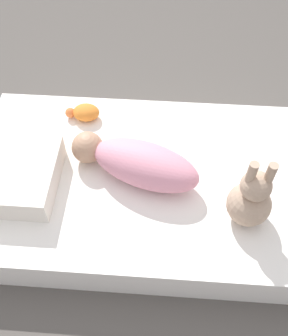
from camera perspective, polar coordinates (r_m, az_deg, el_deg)
The scene contains 6 objects.
ground_plane at distance 1.74m, azimuth -0.17°, elevation -4.21°, with size 12.00×12.00×0.00m, color #514C47.
bed_mattress at distance 1.67m, azimuth -0.18°, elevation -2.62°, with size 1.43×0.87×0.17m.
swaddled_baby at distance 1.54m, azimuth -1.04°, elevation 0.83°, with size 0.55×0.32×0.16m.
pillow at distance 1.63m, azimuth -19.37°, elevation -0.90°, with size 0.40×0.34×0.11m.
bunny_plush at distance 1.45m, azimuth 15.22°, elevation -4.42°, with size 0.16×0.16×0.32m.
turtle_plush at distance 1.81m, azimuth -8.64°, elevation 7.97°, with size 0.16×0.09×0.07m.
Camera 1 is at (-0.07, 0.95, 1.46)m, focal length 42.00 mm.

